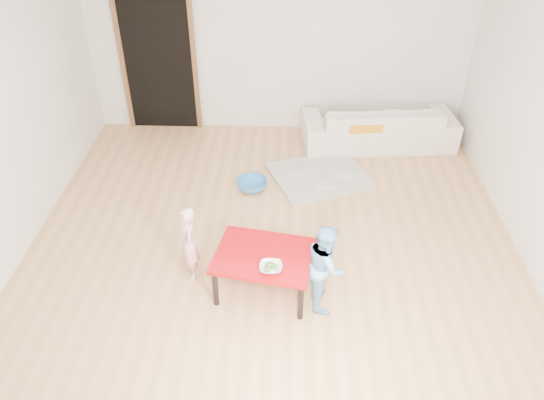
# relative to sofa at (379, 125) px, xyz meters

# --- Properties ---
(floor) EXTENTS (5.00, 5.00, 0.01)m
(floor) POSITION_rel_sofa_xyz_m (-1.33, -2.05, -0.29)
(floor) COLOR tan
(floor) RESTS_ON ground
(back_wall) EXTENTS (5.00, 0.02, 2.60)m
(back_wall) POSITION_rel_sofa_xyz_m (-1.33, 0.45, 1.01)
(back_wall) COLOR white
(back_wall) RESTS_ON floor
(left_wall) EXTENTS (0.02, 5.00, 2.60)m
(left_wall) POSITION_rel_sofa_xyz_m (-3.83, -2.05, 1.01)
(left_wall) COLOR white
(left_wall) RESTS_ON floor
(doorway) EXTENTS (1.02, 0.08, 2.11)m
(doorway) POSITION_rel_sofa_xyz_m (-2.93, 0.43, 0.74)
(doorway) COLOR brown
(doorway) RESTS_ON back_wall
(sofa) EXTENTS (2.05, 0.96, 0.58)m
(sofa) POSITION_rel_sofa_xyz_m (0.00, 0.00, 0.00)
(sofa) COLOR white
(sofa) RESTS_ON floor
(cushion) EXTENTS (0.48, 0.44, 0.11)m
(cushion) POSITION_rel_sofa_xyz_m (-0.25, -0.23, 0.15)
(cushion) COLOR orange
(cushion) RESTS_ON sofa
(red_table) EXTENTS (0.97, 0.80, 0.43)m
(red_table) POSITION_rel_sofa_xyz_m (-1.38, -2.78, -0.07)
(red_table) COLOR #9C080D
(red_table) RESTS_ON floor
(bowl) EXTENTS (0.20, 0.20, 0.05)m
(bowl) POSITION_rel_sofa_xyz_m (-1.32, -2.97, 0.17)
(bowl) COLOR white
(bowl) RESTS_ON red_table
(broccoli) EXTENTS (0.12, 0.12, 0.06)m
(broccoli) POSITION_rel_sofa_xyz_m (-1.32, -2.97, 0.17)
(broccoli) COLOR #2D5919
(broccoli) RESTS_ON red_table
(child_pink) EXTENTS (0.27, 0.33, 0.78)m
(child_pink) POSITION_rel_sofa_xyz_m (-2.10, -2.61, 0.10)
(child_pink) COLOR #D3606F
(child_pink) RESTS_ON floor
(child_blue) EXTENTS (0.34, 0.42, 0.85)m
(child_blue) POSITION_rel_sofa_xyz_m (-0.84, -2.89, 0.13)
(child_blue) COLOR #60A8DF
(child_blue) RESTS_ON floor
(basin) EXTENTS (0.37, 0.37, 0.12)m
(basin) POSITION_rel_sofa_xyz_m (-1.61, -1.13, -0.23)
(basin) COLOR teal
(basin) RESTS_ON floor
(blanket) EXTENTS (1.35, 1.26, 0.05)m
(blanket) POSITION_rel_sofa_xyz_m (-0.80, -0.86, -0.26)
(blanket) COLOR #BCB5A6
(blanket) RESTS_ON floor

